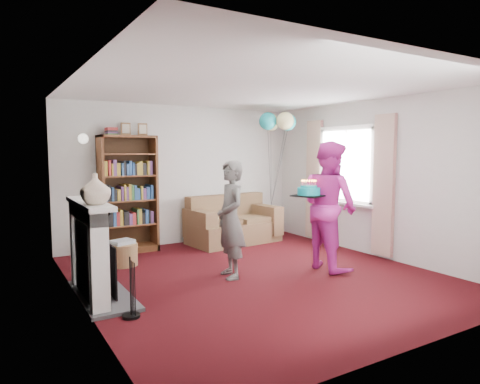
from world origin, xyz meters
TOP-DOWN VIEW (x-y plane):
  - ground at (0.00, 0.00)m, footprint 5.00×5.00m
  - wall_back at (0.00, 2.51)m, footprint 4.50×0.02m
  - wall_left at (-2.26, 0.00)m, footprint 0.02×5.00m
  - wall_right at (2.26, 0.00)m, footprint 0.02×5.00m
  - ceiling at (0.00, 0.00)m, footprint 4.50×5.00m
  - fireplace at (-2.09, 0.19)m, footprint 0.55×1.80m
  - window_bay at (2.21, 0.60)m, footprint 0.14×2.02m
  - wall_sconce at (-1.75, 2.36)m, footprint 0.16×0.23m
  - bookcase at (-1.08, 2.30)m, footprint 0.92×0.42m
  - sofa at (0.79, 2.07)m, footprint 1.63×0.87m
  - wicker_basket at (-1.42, 1.45)m, footprint 0.43×0.43m
  - person_striped at (-0.34, 0.13)m, footprint 0.46×0.62m
  - person_magenta at (1.09, -0.21)m, footprint 0.73×0.91m
  - birthday_cake at (0.68, -0.25)m, footprint 0.37×0.37m
  - balloons at (1.52, 1.66)m, footprint 0.76×0.76m
  - mantel_vase at (-2.12, -0.15)m, footprint 0.33×0.33m

SIDE VIEW (x-z plane):
  - ground at x=0.00m, z-range 0.00..0.00m
  - wicker_basket at x=-1.42m, z-range -0.02..0.37m
  - sofa at x=0.79m, z-range -0.11..0.76m
  - fireplace at x=-2.09m, z-range -0.05..1.07m
  - person_striped at x=-0.34m, z-range 0.00..1.56m
  - person_magenta at x=1.09m, z-range 0.00..1.82m
  - bookcase at x=-1.08m, z-range -0.12..2.03m
  - birthday_cake at x=0.68m, z-range 1.02..1.25m
  - window_bay at x=2.21m, z-range 0.10..2.30m
  - wall_back at x=0.00m, z-range 0.00..2.50m
  - wall_left at x=-2.26m, z-range 0.00..2.50m
  - wall_right at x=2.26m, z-range 0.00..2.50m
  - mantel_vase at x=-2.12m, z-range 1.12..1.45m
  - wall_sconce at x=-1.75m, z-range 1.80..1.96m
  - balloons at x=1.52m, z-range 1.36..3.08m
  - ceiling at x=0.00m, z-range 2.50..2.51m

